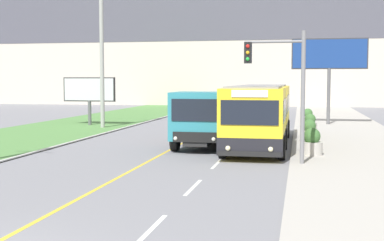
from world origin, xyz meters
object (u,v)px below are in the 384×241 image
Objects in this scene: traffic_light_mast at (284,79)px; planter_round_second at (309,131)px; planter_round_near at (312,143)px; billboard_small at (89,91)px; planter_round_third at (310,123)px; billboard_large at (329,57)px; dump_truck at (203,120)px; utility_pole_far at (102,54)px; city_bus at (260,115)px; planter_round_far at (308,117)px.

planter_round_second is at bearing 82.15° from traffic_light_mast.
billboard_small is at bearing 139.65° from planter_round_near.
planter_round_third is at bearing 89.39° from planter_round_near.
traffic_light_mast is 4.73× the size of planter_round_third.
planter_round_second is (-1.49, -10.84, -4.24)m from billboard_large.
billboard_small is 20.03m from planter_round_near.
dump_truck is 6.22m from planter_round_second.
planter_round_second is 5.44m from planter_round_third.
traffic_light_mast is 18.99m from billboard_large.
billboard_large reaches higher than billboard_small.
dump_truck is at bearing 161.11° from planter_round_near.
planter_round_third is (-1.35, -5.40, -4.26)m from billboard_large.
planter_round_near is at bearing -18.89° from dump_truck.
utility_pole_far reaches higher than traffic_light_mast.
planter_round_near is at bearing -90.61° from planter_round_third.
planter_round_near is at bearing -40.35° from billboard_small.
planter_round_second is (2.37, 2.00, -0.93)m from city_bus.
dump_truck reaches higher than planter_round_far.
billboard_small is at bearing 143.47° from city_bus.
utility_pole_far is 18.50m from traffic_light_mast.
planter_round_far is (15.24, 3.41, -1.87)m from billboard_small.
planter_round_second reaches higher than planter_round_far.
utility_pole_far is (-8.61, 9.45, 3.64)m from dump_truck.
utility_pole_far reaches higher than planter_round_near.
city_bus reaches higher than dump_truck.
dump_truck is at bearing -108.78° from planter_round_far.
billboard_large is at bearing 75.99° from planter_round_third.
city_bus is at bearing -36.53° from billboard_small.
planter_round_far is at bearing 89.86° from planter_round_near.
planter_round_far is at bearing 71.22° from dump_truck.
planter_round_third is 5.44m from planter_round_far.
planter_round_third is at bearing -7.57° from billboard_small.
traffic_light_mast is (12.42, -13.60, -1.73)m from utility_pole_far.
billboard_small is at bearing -167.40° from planter_round_far.
billboard_large is at bearing 82.15° from traffic_light_mast.
utility_pole_far is 15.31m from planter_round_second.
billboard_large is 16.89m from planter_round_near.
traffic_light_mast is at bearing -47.59° from utility_pole_far.
planter_round_far is (-1.42, 0.04, -4.24)m from billboard_large.
planter_round_third is at bearing 84.70° from traffic_light_mast.
planter_round_third is (13.66, -0.25, -4.42)m from utility_pole_far.
billboard_large is at bearing 84.86° from planter_round_near.
billboard_small is (-1.66, 1.78, -2.53)m from utility_pole_far.
planter_round_second is at bearing -90.37° from planter_round_far.
planter_round_second is (15.17, -7.47, -1.87)m from billboard_small.
billboard_large is at bearing 18.94° from utility_pole_far.
traffic_light_mast is at bearing -95.30° from planter_round_third.
billboard_large is at bearing 82.15° from planter_round_second.
utility_pole_far is 8.95× the size of planter_round_far.
utility_pole_far is 3.51m from billboard_small.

